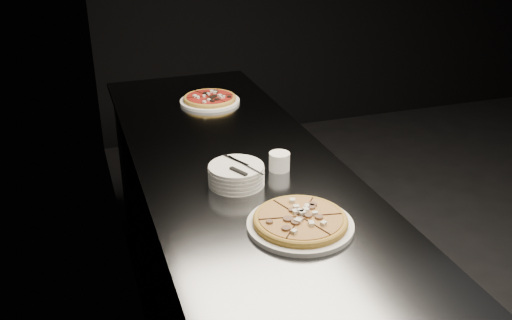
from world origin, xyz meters
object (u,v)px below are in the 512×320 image
object	(u,v)px
counter	(244,273)
cutlery	(240,166)
ramekin	(279,161)
plate_stack	(236,175)
pizza_tomato	(210,99)
pizza_mushroom	(300,222)

from	to	relation	value
counter	cutlery	size ratio (longest dim) A/B	12.16
counter	cutlery	xyz separation A→B (m)	(-0.05, -0.12, 0.53)
ramekin	counter	bearing A→B (deg)	160.45
plate_stack	cutlery	size ratio (longest dim) A/B	0.95
pizza_tomato	ramekin	size ratio (longest dim) A/B	3.78
cutlery	ramekin	xyz separation A→B (m)	(0.17, 0.07, -0.04)
pizza_tomato	ramekin	distance (m)	0.79
plate_stack	ramekin	size ratio (longest dim) A/B	2.52
counter	pizza_tomato	distance (m)	0.89
counter	ramekin	bearing A→B (deg)	-19.55
counter	pizza_tomato	bearing A→B (deg)	84.74
pizza_tomato	cutlery	world-z (taller)	cutlery
pizza_mushroom	pizza_tomato	xyz separation A→B (m)	(0.03, 1.18, -0.00)
pizza_tomato	ramekin	xyz separation A→B (m)	(0.05, -0.79, 0.02)
pizza_tomato	plate_stack	size ratio (longest dim) A/B	1.50
pizza_mushroom	pizza_tomato	size ratio (longest dim) A/B	1.18
plate_stack	ramekin	bearing A→B (deg)	17.83
pizza_mushroom	cutlery	bearing A→B (deg)	106.22
plate_stack	pizza_tomato	bearing A→B (deg)	81.58
cutlery	ramekin	distance (m)	0.19
plate_stack	ramekin	xyz separation A→B (m)	(0.18, 0.06, -0.00)
pizza_tomato	cutlery	size ratio (longest dim) A/B	1.42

